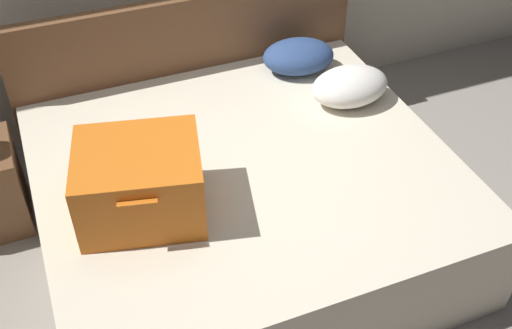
{
  "coord_description": "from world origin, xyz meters",
  "views": [
    {
      "loc": [
        -0.77,
        -1.67,
        2.41
      ],
      "look_at": [
        0.0,
        0.27,
        0.6
      ],
      "focal_mm": 43.82,
      "sensor_mm": 36.0,
      "label": 1
    }
  ],
  "objects": [
    {
      "name": "headboard",
      "position": [
        0.0,
        1.31,
        0.47
      ],
      "size": [
        1.95,
        0.08,
        0.93
      ],
      "primitive_type": "cube",
      "color": "brown",
      "rests_on": "ground"
    },
    {
      "name": "pillow_center_head",
      "position": [
        0.57,
        1.05,
        0.59
      ],
      "size": [
        0.44,
        0.35,
        0.18
      ],
      "primitive_type": "ellipsoid",
      "rotation": [
        0.0,
        0.0,
        -0.16
      ],
      "color": "navy",
      "rests_on": "bed"
    },
    {
      "name": "ground_plane",
      "position": [
        0.0,
        0.0,
        0.0
      ],
      "size": [
        12.0,
        12.0,
        0.0
      ],
      "primitive_type": "plane",
      "color": "gray"
    },
    {
      "name": "hard_case_large",
      "position": [
        -0.51,
        0.28,
        0.67
      ],
      "size": [
        0.6,
        0.54,
        0.32
      ],
      "rotation": [
        0.0,
        0.0,
        -0.23
      ],
      "color": "#D16619",
      "rests_on": "bed"
    },
    {
      "name": "pillow_near_headboard",
      "position": [
        0.69,
        0.67,
        0.6
      ],
      "size": [
        0.42,
        0.29,
        0.19
      ],
      "primitive_type": "ellipsoid",
      "rotation": [
        0.0,
        0.0,
        0.01
      ],
      "color": "white",
      "rests_on": "bed"
    },
    {
      "name": "bed",
      "position": [
        0.0,
        0.4,
        0.25
      ],
      "size": [
        1.91,
        1.73,
        0.5
      ],
      "primitive_type": "cube",
      "color": "beige",
      "rests_on": "ground"
    }
  ]
}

